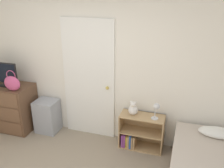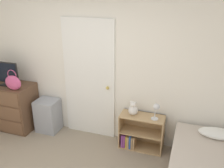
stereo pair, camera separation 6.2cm
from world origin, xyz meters
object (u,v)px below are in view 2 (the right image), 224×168
object	(u,v)px
handbag	(13,83)
dresser	(12,106)
storage_bin	(48,115)
desk_lamp	(156,108)
bookshelf	(138,134)
teddy_bear	(133,109)
tv	(4,73)

from	to	relation	value
handbag	dresser	bearing A→B (deg)	146.64
storage_bin	desk_lamp	bearing A→B (deg)	-0.76
storage_bin	bookshelf	world-z (taller)	storage_bin
handbag	desk_lamp	xyz separation A→B (m)	(2.41, 0.23, -0.20)
storage_bin	teddy_bear	distance (m)	1.64
bookshelf	storage_bin	bearing A→B (deg)	-179.22
storage_bin	desk_lamp	xyz separation A→B (m)	(1.96, -0.03, 0.48)
teddy_bear	desk_lamp	xyz separation A→B (m)	(0.37, -0.04, 0.09)
desk_lamp	bookshelf	bearing A→B (deg)	169.88
dresser	storage_bin	size ratio (longest dim) A/B	1.42
dresser	handbag	distance (m)	0.63
bookshelf	teddy_bear	distance (m)	0.46
bookshelf	desk_lamp	xyz separation A→B (m)	(0.27, -0.05, 0.54)
teddy_bear	desk_lamp	bearing A→B (deg)	-6.71
handbag	teddy_bear	world-z (taller)	handbag
desk_lamp	tv	bearing A→B (deg)	-178.10
dresser	storage_bin	distance (m)	0.71
storage_bin	desk_lamp	distance (m)	2.02
handbag	teddy_bear	bearing A→B (deg)	7.65
dresser	tv	bearing A→B (deg)	-152.68
tv	storage_bin	size ratio (longest dim) A/B	0.92
handbag	storage_bin	xyz separation A→B (m)	(0.45, 0.26, -0.69)
handbag	bookshelf	bearing A→B (deg)	7.44
teddy_bear	tv	bearing A→B (deg)	-176.72
dresser	teddy_bear	size ratio (longest dim) A/B	3.66
dresser	tv	world-z (taller)	tv
dresser	desk_lamp	bearing A→B (deg)	1.50
bookshelf	desk_lamp	world-z (taller)	desk_lamp
handbag	tv	bearing A→B (deg)	153.48
handbag	desk_lamp	distance (m)	2.43
storage_bin	teddy_bear	xyz separation A→B (m)	(1.59, 0.02, 0.39)
storage_bin	bookshelf	size ratio (longest dim) A/B	0.85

